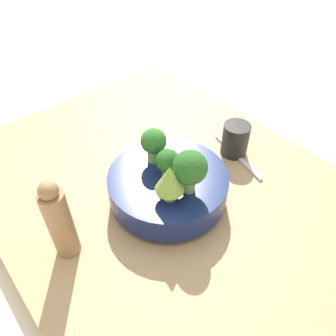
{
  "coord_description": "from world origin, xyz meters",
  "views": [
    {
      "loc": [
        -0.4,
        0.33,
        0.57
      ],
      "look_at": [
        -0.04,
        0.02,
        0.13
      ],
      "focal_mm": 35.0,
      "sensor_mm": 36.0,
      "label": 1
    }
  ],
  "objects_px": {
    "pepper_mill": "(59,221)",
    "fork": "(238,156)",
    "cup": "(235,139)"
  },
  "relations": [
    {
      "from": "pepper_mill",
      "to": "fork",
      "type": "relative_size",
      "value": 0.98
    },
    {
      "from": "cup",
      "to": "fork",
      "type": "height_order",
      "value": "cup"
    },
    {
      "from": "cup",
      "to": "pepper_mill",
      "type": "bearing_deg",
      "value": 88.58
    },
    {
      "from": "cup",
      "to": "fork",
      "type": "relative_size",
      "value": 0.45
    },
    {
      "from": "cup",
      "to": "pepper_mill",
      "type": "distance_m",
      "value": 0.45
    },
    {
      "from": "cup",
      "to": "fork",
      "type": "xyz_separation_m",
      "value": [
        -0.02,
        0.01,
        -0.04
      ]
    },
    {
      "from": "cup",
      "to": "fork",
      "type": "bearing_deg",
      "value": 162.32
    },
    {
      "from": "cup",
      "to": "fork",
      "type": "distance_m",
      "value": 0.04
    },
    {
      "from": "fork",
      "to": "pepper_mill",
      "type": "bearing_deg",
      "value": 85.94
    },
    {
      "from": "pepper_mill",
      "to": "fork",
      "type": "xyz_separation_m",
      "value": [
        -0.03,
        -0.44,
        -0.08
      ]
    }
  ]
}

